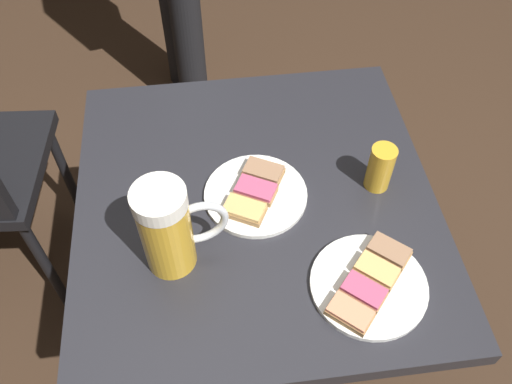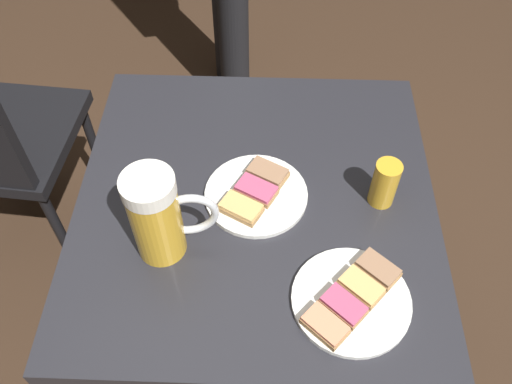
# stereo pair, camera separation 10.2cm
# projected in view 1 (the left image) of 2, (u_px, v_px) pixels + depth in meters

# --- Properties ---
(ground_plane) EXTENTS (6.00, 6.00, 0.00)m
(ground_plane) POSITION_uv_depth(u_px,v_px,m) (256.00, 343.00, 1.59)
(ground_plane) COLOR #382619
(cafe_table) EXTENTS (0.72, 0.69, 0.70)m
(cafe_table) POSITION_uv_depth(u_px,v_px,m) (256.00, 244.00, 1.17)
(cafe_table) COLOR black
(cafe_table) RESTS_ON ground_plane
(plate_near) EXTENTS (0.20, 0.20, 0.03)m
(plate_near) POSITION_uv_depth(u_px,v_px,m) (254.00, 193.00, 1.03)
(plate_near) COLOR white
(plate_near) RESTS_ON cafe_table
(plate_far) EXTENTS (0.20, 0.20, 0.03)m
(plate_far) POSITION_uv_depth(u_px,v_px,m) (369.00, 284.00, 0.91)
(plate_far) COLOR white
(plate_far) RESTS_ON cafe_table
(beer_mug) EXTENTS (0.09, 0.15, 0.19)m
(beer_mug) POSITION_uv_depth(u_px,v_px,m) (169.00, 228.00, 0.88)
(beer_mug) COLOR gold
(beer_mug) RESTS_ON cafe_table
(beer_glass_small) EXTENTS (0.05, 0.05, 0.10)m
(beer_glass_small) POSITION_uv_depth(u_px,v_px,m) (380.00, 168.00, 1.02)
(beer_glass_small) COLOR gold
(beer_glass_small) RESTS_ON cafe_table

